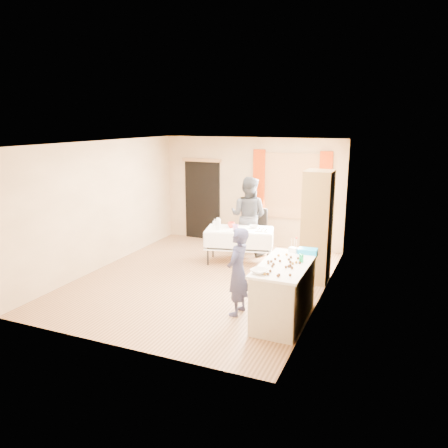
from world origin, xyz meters
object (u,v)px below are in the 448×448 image
at_px(party_table, 239,242).
at_px(chair, 256,238).
at_px(woman, 248,216).
at_px(counter, 284,292).
at_px(cabinet, 317,227).
at_px(girl, 238,272).

relative_size(party_table, chair, 1.55).
height_order(chair, woman, woman).
bearing_deg(chair, counter, -52.81).
xyz_separation_m(cabinet, counter, (-0.10, -1.90, -0.60)).
bearing_deg(chair, woman, -95.59).
xyz_separation_m(cabinet, party_table, (-1.72, 0.43, -0.61)).
height_order(cabinet, counter, cabinet).
bearing_deg(girl, chair, -163.49).
distance_m(girl, woman, 3.21).
height_order(party_table, chair, chair).
xyz_separation_m(chair, woman, (-0.09, -0.28, 0.59)).
distance_m(cabinet, woman, 2.08).
distance_m(chair, girl, 3.47).
xyz_separation_m(cabinet, woman, (-1.75, 1.11, -0.16)).
height_order(counter, chair, chair).
bearing_deg(counter, woman, 118.86).
distance_m(cabinet, girl, 2.16).
distance_m(cabinet, chair, 2.30).
xyz_separation_m(party_table, girl, (0.88, -2.39, 0.25)).
height_order(counter, party_table, counter).
distance_m(counter, girl, 0.77).
bearing_deg(counter, cabinet, 86.98).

